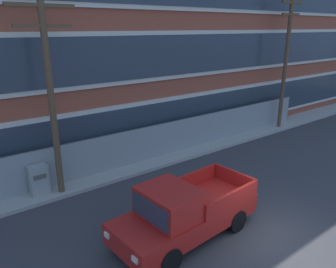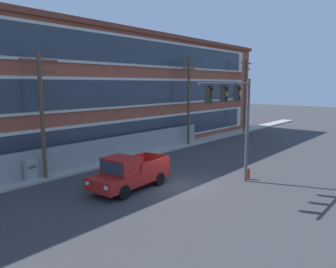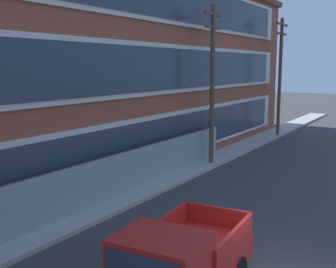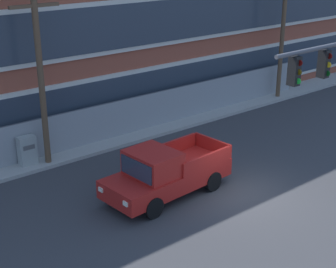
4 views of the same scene
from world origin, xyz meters
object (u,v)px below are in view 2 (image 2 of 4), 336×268
Objects in this scene: utility_pole_near_corner at (42,111)px; utility_pole_midblock at (189,98)px; fire_hydrant at (248,173)px; electrical_cabinet at (31,171)px; traffic_signal_mast at (235,109)px; pickup_truck_red at (129,173)px; utility_pole_far_east at (245,92)px.

utility_pole_near_corner is 0.92× the size of utility_pole_midblock.
fire_hydrant is (8.60, -9.89, -4.11)m from utility_pole_near_corner.
fire_hydrant is (-7.05, -10.02, -4.43)m from utility_pole_midblock.
electrical_cabinet reaches higher than fire_hydrant.
utility_pole_near_corner reaches higher than traffic_signal_mast.
utility_pole_near_corner reaches higher than fire_hydrant.
electrical_cabinet is (-2.97, 5.81, -0.24)m from pickup_truck_red.
utility_pole_midblock is (13.45, 5.57, 3.85)m from pickup_truck_red.
traffic_signal_mast is 13.67m from utility_pole_midblock.
pickup_truck_red is at bearing -167.95° from utility_pole_far_east.
utility_pole_midblock is 13.02m from fire_hydrant.
pickup_truck_red reaches higher than electrical_cabinet.
utility_pole_near_corner reaches higher than electrical_cabinet.
electrical_cabinet is at bearing 179.09° from utility_pole_far_east.
traffic_signal_mast is 13.21m from electrical_cabinet.
traffic_signal_mast is 4.85m from fire_hydrant.
utility_pole_far_east is at bearing 27.61° from fire_hydrant.
pickup_truck_red is 6.89× the size of fire_hydrant.
fire_hydrant is (6.40, -4.44, -0.57)m from pickup_truck_red.
utility_pole_near_corner is 5.65× the size of electrical_cabinet.
fire_hydrant is (9.37, -10.25, -0.33)m from electrical_cabinet.
pickup_truck_red is 6.86m from utility_pole_near_corner.
pickup_truck_red is 3.75× the size of electrical_cabinet.
traffic_signal_mast is 7.24m from pickup_truck_red.
utility_pole_far_east is 21.69m from fire_hydrant.
traffic_signal_mast is 1.20× the size of pickup_truck_red.
traffic_signal_mast is 23.16m from utility_pole_far_east.
utility_pole_near_corner is 10.36× the size of fire_hydrant.
utility_pole_far_east reaches higher than electrical_cabinet.
utility_pole_midblock is 16.92m from electrical_cabinet.
pickup_truck_red is at bearing -62.97° from electrical_cabinet.
utility_pole_near_corner is at bearing 179.83° from utility_pole_far_east.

